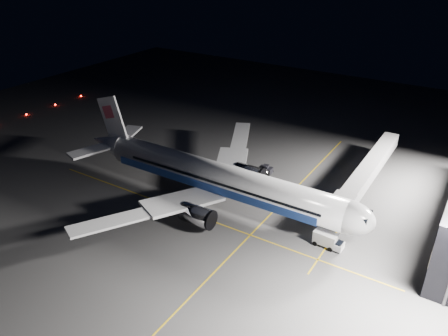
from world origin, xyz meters
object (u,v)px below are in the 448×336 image
airliner (215,177)px  safety_cone_a (205,184)px  jet_bridge (367,172)px  baggage_tug (266,170)px  safety_cone_c (235,193)px  safety_cone_b (245,197)px  service_truck (328,240)px

airliner → safety_cone_a: 8.15m
jet_bridge → safety_cone_a: (-28.23, -14.06, -4.31)m
airliner → jet_bridge: airliner is taller
baggage_tug → safety_cone_c: baggage_tug is taller
safety_cone_b → baggage_tug: bearing=96.5°
jet_bridge → safety_cone_a: size_ratio=62.47×
baggage_tug → safety_cone_a: (-8.21, -11.00, -0.64)m
airliner → safety_cone_b: bearing=42.8°
jet_bridge → baggage_tug: 20.58m
service_truck → safety_cone_b: (-18.81, 6.03, -1.07)m
baggage_tug → safety_cone_a: bearing=-129.2°
baggage_tug → safety_cone_a: size_ratio=5.13×
safety_cone_b → safety_cone_c: size_ratio=0.91×
safety_cone_b → safety_cone_c: (-2.29, 0.00, 0.03)m
service_truck → baggage_tug: size_ratio=1.77×
safety_cone_b → airliner: bearing=-137.2°
airliner → baggage_tug: (3.06, 15.00, -4.24)m
safety_cone_c → baggage_tug: bearing=84.6°
baggage_tug → safety_cone_b: (1.25, -11.00, -0.65)m
safety_cone_c → safety_cone_b: bearing=0.0°
service_truck → jet_bridge: bearing=93.7°
safety_cone_a → baggage_tug: bearing=53.3°
service_truck → safety_cone_b: 19.79m
baggage_tug → safety_cone_c: bearing=-97.8°
airliner → safety_cone_a: airliner is taller
jet_bridge → service_truck: (0.05, -20.08, -3.25)m
safety_cone_a → safety_cone_b: (9.46, 0.00, -0.01)m
jet_bridge → service_truck: 20.35m
safety_cone_a → safety_cone_b: bearing=0.0°
service_truck → safety_cone_a: service_truck is taller
baggage_tug → service_truck: bearing=-42.7°
safety_cone_b → safety_cone_c: bearing=180.0°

